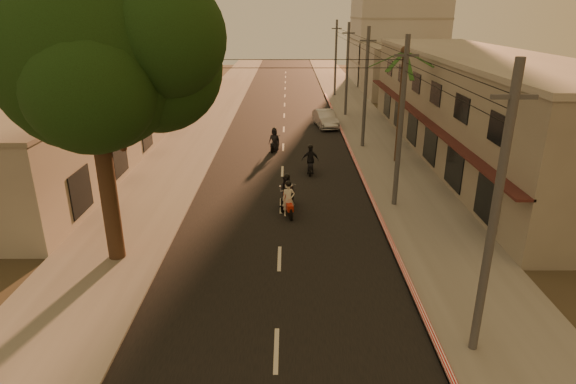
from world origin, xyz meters
name	(u,v)px	position (x,y,z in m)	size (l,w,h in m)	color
ground	(279,283)	(0.00, 0.00, 0.00)	(160.00, 160.00, 0.00)	#383023
road	(283,147)	(0.00, 20.00, 0.01)	(10.00, 140.00, 0.02)	black
sidewalk_right	(379,147)	(7.50, 20.00, 0.06)	(5.00, 140.00, 0.12)	slate
sidewalk_left	(187,147)	(-7.50, 20.00, 0.06)	(5.00, 140.00, 0.12)	slate
curb_stripe	(357,166)	(5.10, 15.00, 0.10)	(0.20, 60.00, 0.20)	red
shophouse_row	(477,106)	(13.95, 18.00, 3.65)	(8.80, 34.20, 7.30)	gray
left_building	(66,133)	(-13.98, 14.00, 2.60)	(8.20, 24.20, 5.20)	#9D998E
broadleaf_tree	(101,56)	(-6.61, 2.14, 8.48)	(9.60, 8.70, 12.10)	black
palm_tree	(405,58)	(8.00, 16.00, 7.15)	(5.00, 5.00, 8.20)	black
utility_poles	(367,61)	(6.20, 20.00, 6.54)	(1.20, 48.26, 9.00)	#38383A
filler_right	(397,70)	(14.00, 45.00, 3.00)	(8.00, 14.00, 6.00)	#9D998E
filler_left_near	(150,91)	(-14.00, 34.00, 2.20)	(8.00, 14.00, 4.40)	#9D998E
filler_left_far	(184,61)	(-14.00, 52.00, 3.50)	(8.00, 14.00, 7.00)	#9D998E
scooter_red	(288,200)	(0.39, 6.68, 0.86)	(0.91, 1.95, 1.94)	black
scooter_mid_a	(287,193)	(0.32, 7.67, 0.90)	(1.32, 1.95, 1.98)	black
scooter_mid_b	(310,161)	(1.83, 13.61, 0.88)	(1.12, 2.01, 1.98)	black
scooter_far_a	(274,140)	(-0.65, 18.96, 0.84)	(1.14, 1.84, 1.85)	black
parked_car	(325,119)	(3.82, 27.05, 0.76)	(2.30, 4.83, 1.53)	#A2A4AA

